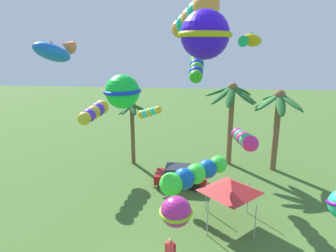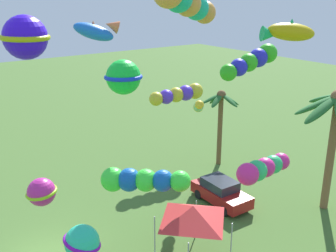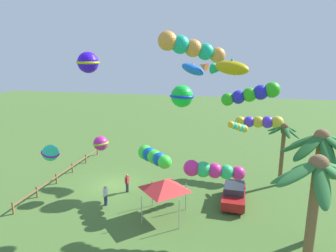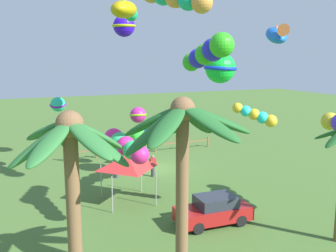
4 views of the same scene
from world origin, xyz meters
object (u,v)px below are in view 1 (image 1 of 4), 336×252
object	(u,v)px
palm_tree_1	(232,101)
kite_tube_9	(149,112)
kite_tube_3	(196,68)
kite_fish_11	(251,40)
kite_tube_7	(95,112)
parked_car_0	(181,176)
kite_ball_0	(122,92)
festival_tent	(230,186)
kite_fish_6	(54,51)
kite_ball_4	(176,212)
kite_ball_8	(205,35)
kite_tube_1	(193,175)
palm_tree_0	(132,118)
kite_tube_5	(244,139)
kite_tube_2	(194,17)
palm_tree_2	(278,109)

from	to	relation	value
palm_tree_1	kite_tube_9	world-z (taller)	palm_tree_1
kite_tube_3	kite_fish_11	xyz separation A→B (m)	(3.39, -1.50, 1.89)
kite_tube_7	kite_tube_9	bearing A→B (deg)	-23.60
parked_car_0	kite_ball_0	distance (m)	9.09
kite_tube_7	festival_tent	bearing A→B (deg)	-34.11
palm_tree_1	kite_fish_6	size ratio (longest dim) A/B	2.33
parked_car_0	kite_ball_4	size ratio (longest dim) A/B	2.74
kite_fish_6	kite_ball_8	world-z (taller)	kite_ball_8
palm_tree_1	kite_fish_11	world-z (taller)	kite_fish_11
kite_fish_6	kite_fish_11	xyz separation A→B (m)	(11.31, 3.65, 0.59)
kite_tube_1	kite_fish_6	distance (m)	10.30
parked_car_0	kite_tube_1	size ratio (longest dim) A/B	1.11
palm_tree_0	kite_tube_7	xyz separation A→B (m)	(-2.67, -1.77, 0.88)
kite_tube_5	kite_fish_6	world-z (taller)	kite_fish_6
kite_tube_5	kite_tube_9	bearing A→B (deg)	166.90
kite_tube_9	kite_tube_1	bearing A→B (deg)	-62.17
parked_car_0	kite_ball_0	size ratio (longest dim) A/B	1.42
kite_ball_0	kite_fish_6	distance (m)	4.48
kite_tube_2	kite_fish_11	bearing A→B (deg)	38.81
kite_ball_0	kite_fish_6	bearing A→B (deg)	173.50
kite_tube_1	kite_tube_2	world-z (taller)	kite_tube_2
palm_tree_1	parked_car_0	size ratio (longest dim) A/B	1.83
kite_tube_3	kite_fish_6	size ratio (longest dim) A/B	1.25
kite_tube_2	kite_ball_4	bearing A→B (deg)	-93.08
festival_tent	kite_fish_11	world-z (taller)	kite_fish_11
festival_tent	kite_ball_0	xyz separation A→B (m)	(-6.17, 0.03, 5.41)
parked_car_0	kite_fish_6	bearing A→B (deg)	-148.08
kite_tube_3	kite_tube_2	bearing A→B (deg)	-92.52
festival_tent	palm_tree_0	bearing A→B (deg)	131.03
parked_car_0	kite_tube_2	distance (m)	11.67
palm_tree_1	kite_fish_11	size ratio (longest dim) A/B	2.86
palm_tree_0	kite_fish_11	bearing A→B (deg)	-27.52
kite_ball_4	kite_fish_6	xyz separation A→B (m)	(-7.34, 6.53, 5.76)
kite_tube_7	kite_ball_0	bearing A→B (deg)	-59.40
palm_tree_1	parked_car_0	xyz separation A→B (m)	(-4.02, -4.65, -4.96)
kite_ball_0	kite_ball_8	distance (m)	8.18
festival_tent	kite_ball_0	size ratio (longest dim) A/B	1.03
festival_tent	kite_tube_3	bearing A→B (deg)	110.96
kite_tube_3	kite_ball_4	bearing A→B (deg)	-92.87
palm_tree_1	kite_fish_11	xyz separation A→B (m)	(0.36, -5.32, 4.91)
kite_tube_3	kite_tube_7	size ratio (longest dim) A/B	0.86
festival_tent	kite_tube_2	world-z (taller)	kite_tube_2
palm_tree_2	kite_tube_9	size ratio (longest dim) A/B	3.53
palm_tree_2	parked_car_0	xyz separation A→B (m)	(-7.66, -3.72, -4.51)
kite_ball_0	kite_tube_5	bearing A→B (deg)	24.25
kite_tube_7	kite_tube_9	world-z (taller)	kite_tube_9
kite_tube_1	palm_tree_1	bearing A→B (deg)	74.36
kite_ball_8	kite_fish_11	distance (m)	10.86
kite_tube_9	kite_fish_11	distance (m)	8.44
palm_tree_2	kite_tube_3	world-z (taller)	kite_tube_3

